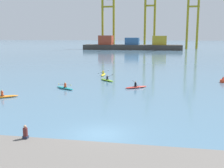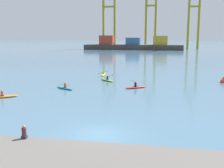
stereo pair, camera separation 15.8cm
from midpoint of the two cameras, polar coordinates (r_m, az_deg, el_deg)
name	(u,v)px [view 1 (the left image)]	position (r m, az deg, el deg)	size (l,w,h in m)	color
ground_plane	(101,134)	(20.78, -2.57, -10.27)	(800.00, 800.00, 0.00)	#476B84
container_barge	(132,45)	(143.99, 4.12, 8.00)	(49.97, 9.22, 7.22)	#38332D
gantry_crane_west	(108,16)	(155.96, -0.87, 13.83)	(7.46, 17.79, 34.31)	olive
gantry_crane_west_mid	(150,15)	(157.63, 7.76, 13.87)	(6.45, 19.28, 34.89)	olive
gantry_crane_east_mid	(193,15)	(157.87, 16.29, 13.48)	(6.52, 20.89, 35.69)	olive
channel_buoy	(223,80)	(46.11, 21.76, 0.72)	(0.90, 0.90, 1.00)	red
kayak_orange	(3,96)	(34.80, -21.60, -2.38)	(3.13, 2.44, 0.95)	orange
kayak_lime	(107,80)	(44.29, -1.14, 0.84)	(2.87, 2.78, 1.00)	#7ABC2D
kayak_teal	(65,88)	(38.23, -9.77, -0.76)	(3.20, 2.31, 0.95)	teal
kayak_yellow	(103,74)	(50.76, -1.90, 2.00)	(2.21, 3.44, 0.99)	yellow
kayak_red	(136,87)	(38.45, 4.83, -0.59)	(3.11, 2.48, 1.05)	red
seated_onlooker	(25,133)	(18.75, -17.61, -9.50)	(0.32, 0.30, 0.90)	#23283D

